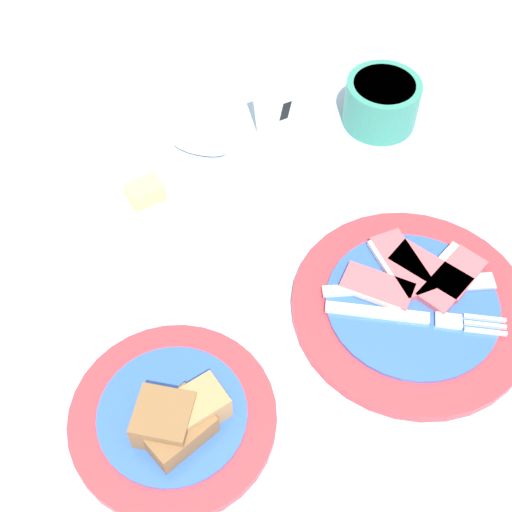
# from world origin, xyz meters

# --- Properties ---
(ground_plane) EXTENTS (3.00, 3.00, 0.00)m
(ground_plane) POSITION_xyz_m (0.00, 0.00, 0.00)
(ground_plane) COLOR #A3BCD1
(breakfast_plate) EXTENTS (0.25, 0.25, 0.02)m
(breakfast_plate) POSITION_xyz_m (0.10, -0.03, 0.01)
(breakfast_plate) COLOR red
(breakfast_plate) RESTS_ON ground_plane
(bread_plate) EXTENTS (0.20, 0.20, 0.05)m
(bread_plate) POSITION_xyz_m (-0.17, -0.07, 0.01)
(bread_plate) COLOR red
(bread_plate) RESTS_ON ground_plane
(sugar_cup) EXTENTS (0.10, 0.10, 0.06)m
(sugar_cup) POSITION_xyz_m (0.19, 0.25, 0.03)
(sugar_cup) COLOR #337F6B
(sugar_cup) RESTS_ON ground_plane
(butter_dish) EXTENTS (0.11, 0.11, 0.03)m
(butter_dish) POSITION_xyz_m (-0.13, 0.21, 0.01)
(butter_dish) COLOR silver
(butter_dish) RESTS_ON ground_plane
(number_card) EXTENTS (0.07, 0.05, 0.07)m
(number_card) POSITION_xyz_m (0.07, 0.28, 0.04)
(number_card) COLOR white
(number_card) RESTS_ON ground_plane
(teaspoon_by_saucer) EXTENTS (0.17, 0.13, 0.01)m
(teaspoon_by_saucer) POSITION_xyz_m (-0.02, 0.26, 0.01)
(teaspoon_by_saucer) COLOR silver
(teaspoon_by_saucer) RESTS_ON ground_plane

